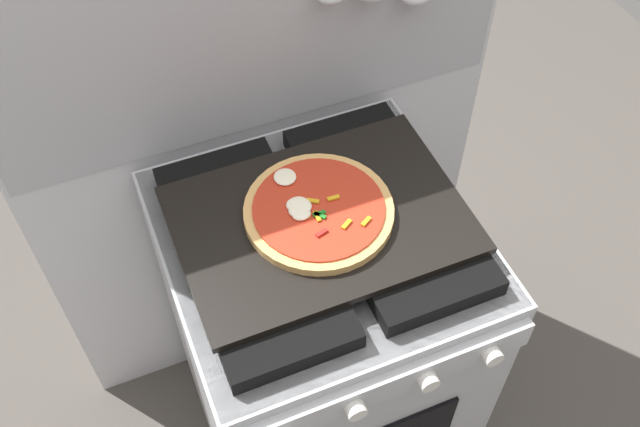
% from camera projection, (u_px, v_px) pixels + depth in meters
% --- Properties ---
extents(ground_plane, '(4.00, 4.00, 0.00)m').
position_uv_depth(ground_plane, '(320.00, 417.00, 2.09)').
color(ground_plane, '#4C4742').
extents(kitchen_backsplash, '(1.10, 0.09, 1.55)m').
position_uv_depth(kitchen_backsplash, '(265.00, 145.00, 1.67)').
color(kitchen_backsplash, silver).
rests_on(kitchen_backsplash, ground_plane).
extents(stove, '(0.60, 0.64, 0.90)m').
position_uv_depth(stove, '(320.00, 340.00, 1.74)').
color(stove, '#B7BABF').
rests_on(stove, ground_plane).
extents(baking_tray, '(0.54, 0.38, 0.02)m').
position_uv_depth(baking_tray, '(320.00, 219.00, 1.38)').
color(baking_tray, black).
rests_on(baking_tray, stove).
extents(pizza_left, '(0.28, 0.28, 0.03)m').
position_uv_depth(pizza_left, '(317.00, 211.00, 1.37)').
color(pizza_left, tan).
rests_on(pizza_left, baking_tray).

